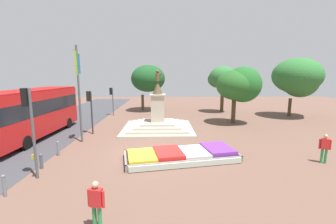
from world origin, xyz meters
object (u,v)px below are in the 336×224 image
Objects in this scene: kerb_bollard_mid_b at (58,148)px; statue_monument at (158,121)px; kerb_bollard_south at (4,185)px; pedestrian_near_planter at (325,147)px; kerb_bollard_mid_a at (41,161)px; flower_planter at (183,155)px; traffic_light_near_crossing at (30,118)px; city_bus at (31,111)px; traffic_light_mid_block at (90,104)px; banner_pole at (79,90)px; pedestrian_with_handbag at (96,202)px; traffic_light_far_corner at (112,96)px.

statue_monument is at bearing 48.32° from kerb_bollard_mid_b.
statue_monument is at bearing 62.42° from kerb_bollard_south.
kerb_bollard_mid_a is at bearing -178.39° from pedestrian_near_planter.
flower_planter is at bearing 8.80° from kerb_bollard_mid_a.
traffic_light_near_crossing is 7.99m from city_bus.
pedestrian_near_planter is (14.57, 1.50, -1.91)m from traffic_light_near_crossing.
kerb_bollard_mid_a is (-0.38, -6.85, -2.01)m from traffic_light_mid_block.
statue_monument is 0.60× the size of city_bus.
traffic_light_near_crossing reaches higher than kerb_bollard_south.
traffic_light_mid_block is at bearing 140.37° from flower_planter.
pedestrian_near_planter is 1.76× the size of kerb_bollard_south.
pedestrian_near_planter is at bearing 11.74° from kerb_bollard_south.
pedestrian_near_planter is (14.46, -4.22, -2.79)m from banner_pole.
traffic_light_near_crossing is at bearing -84.35° from kerb_bollard_mid_b.
city_bus reaches higher than pedestrian_near_planter.
city_bus is 12.62× the size of kerb_bollard_mid_a.
pedestrian_with_handbag is at bearing -154.58° from pedestrian_near_planter.
kerb_bollard_mid_a is (-7.29, -1.13, 0.18)m from flower_planter.
traffic_light_mid_block is at bearing 14.22° from city_bus.
traffic_light_near_crossing is (-5.44, -9.38, 2.13)m from statue_monument.
kerb_bollard_south is at bearing -92.33° from traffic_light_mid_block.
kerb_bollard_mid_a is at bearing -90.69° from traffic_light_far_corner.
banner_pole reaches higher than pedestrian_near_planter.
city_bus is at bearing 119.83° from traffic_light_near_crossing.
traffic_light_far_corner is 20.46m from pedestrian_with_handbag.
statue_monument is at bearing 34.56° from banner_pole.
city_bus is 11.23× the size of kerb_bollard_mid_b.
traffic_light_near_crossing is 5.78m from banner_pole.
kerb_bollard_mid_b is (-4.17, 6.53, -0.44)m from pedestrian_with_handbag.
flower_planter is 2.05× the size of traffic_light_far_corner.
flower_planter is 7.79m from traffic_light_near_crossing.
statue_monument is 7.13m from banner_pole.
traffic_light_far_corner is 10.29m from city_bus.
kerb_bollard_mid_b is (0.00, 4.54, -0.01)m from kerb_bollard_south.
kerb_bollard_mid_a is 0.89× the size of kerb_bollard_mid_b.
traffic_light_far_corner reaches higher than pedestrian_near_planter.
pedestrian_with_handbag is (3.88, -3.59, -1.92)m from traffic_light_near_crossing.
flower_planter is 16.03m from traffic_light_far_corner.
flower_planter is 4.15× the size of pedestrian_near_planter.
statue_monument is 5.80m from traffic_light_mid_block.
traffic_light_far_corner is (-0.10, 16.44, -0.54)m from traffic_light_near_crossing.
flower_planter is at bearing -27.00° from banner_pole.
kerb_bollard_mid_a is (0.01, 2.67, -0.06)m from kerb_bollard_south.
traffic_light_near_crossing is at bearing -174.13° from pedestrian_near_planter.
banner_pole is (-5.32, -3.67, 3.01)m from statue_monument.
kerb_bollard_south is at bearing -93.20° from banner_pole.
traffic_light_far_corner is 4.08× the size of kerb_bollard_mid_a.
kerb_bollard_mid_a is at bearing 104.82° from traffic_light_near_crossing.
flower_planter is 7.29× the size of kerb_bollard_south.
traffic_light_far_corner reaches higher than pedestrian_with_handbag.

